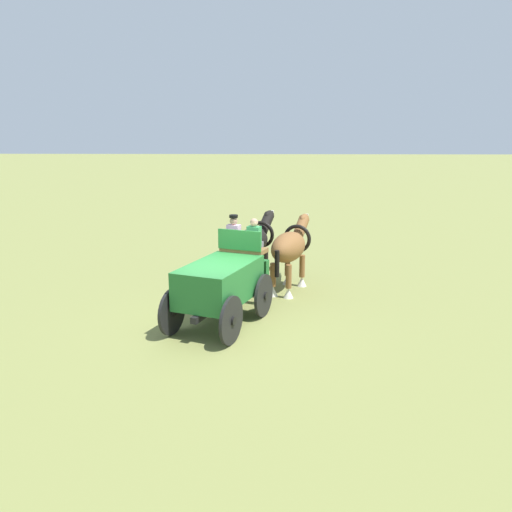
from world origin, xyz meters
TOP-DOWN VIEW (x-y plane):
  - ground_plane at (0.00, 0.00)m, footprint 220.00×220.00m
  - show_wagon at (0.17, -0.06)m, footprint 5.48×2.78m
  - draft_horse_near at (3.64, -0.67)m, footprint 3.09×1.62m
  - draft_horse_off at (3.18, -1.89)m, footprint 2.89×1.55m

SIDE VIEW (x-z plane):
  - ground_plane at x=0.00m, z-range 0.00..0.00m
  - show_wagon at x=0.17m, z-range -0.19..2.47m
  - draft_horse_off at x=3.18m, z-range 0.24..2.48m
  - draft_horse_near at x=3.64m, z-range 0.26..2.52m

